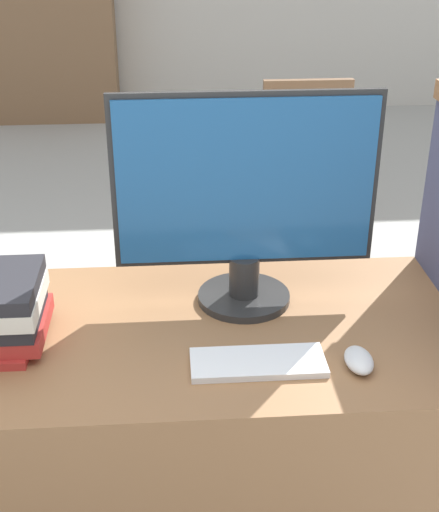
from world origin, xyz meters
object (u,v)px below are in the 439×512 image
at_px(monitor, 245,199).
at_px(far_chair, 309,165).
at_px(mouse, 359,360).
at_px(keyboard, 258,363).
at_px(book_stack, 2,309).

relative_size(monitor, far_chair, 0.73).
distance_m(monitor, mouse, 0.48).
bearing_deg(keyboard, mouse, -5.63).
distance_m(keyboard, mouse, 0.23).
bearing_deg(mouse, book_stack, 168.46).
relative_size(monitor, keyboard, 2.14).
height_order(monitor, book_stack, monitor).
bearing_deg(book_stack, far_chair, 58.82).
height_order(mouse, far_chair, far_chair).
relative_size(mouse, far_chair, 0.12).
relative_size(monitor, book_stack, 2.40).
height_order(monitor, keyboard, monitor).
xyz_separation_m(keyboard, far_chair, (0.50, 1.95, -0.23)).
bearing_deg(keyboard, monitor, 90.32).
relative_size(keyboard, mouse, 2.91).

